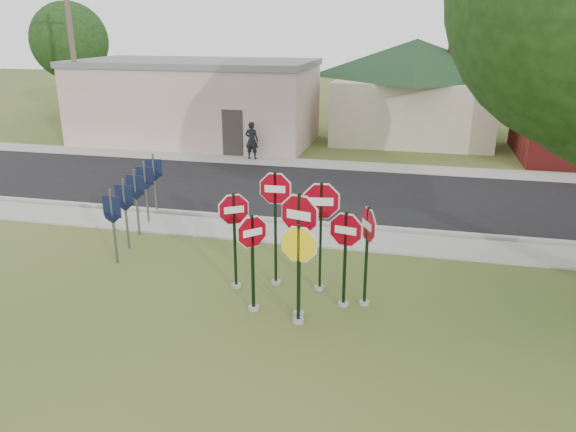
% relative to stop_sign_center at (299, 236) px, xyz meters
% --- Properties ---
extents(ground, '(120.00, 120.00, 0.00)m').
position_rel_stop_sign_center_xyz_m(ground, '(-0.22, -0.86, -1.83)').
color(ground, '#39501E').
rests_on(ground, ground).
extents(sidewalk_near, '(60.00, 1.60, 0.06)m').
position_rel_stop_sign_center_xyz_m(sidewalk_near, '(-0.22, 4.64, -1.80)').
color(sidewalk_near, gray).
rests_on(sidewalk_near, ground).
extents(road, '(60.00, 7.00, 0.04)m').
position_rel_stop_sign_center_xyz_m(road, '(-0.22, 9.14, -1.81)').
color(road, black).
rests_on(road, ground).
extents(sidewalk_far, '(60.00, 1.60, 0.06)m').
position_rel_stop_sign_center_xyz_m(sidewalk_far, '(-0.22, 13.44, -1.80)').
color(sidewalk_far, gray).
rests_on(sidewalk_far, ground).
extents(curb, '(60.00, 0.20, 0.14)m').
position_rel_stop_sign_center_xyz_m(curb, '(-0.22, 5.64, -1.76)').
color(curb, gray).
rests_on(curb, ground).
extents(stop_sign_center, '(1.13, 0.32, 2.87)m').
position_rel_stop_sign_center_xyz_m(stop_sign_center, '(0.00, 0.00, 0.00)').
color(stop_sign_center, gray).
rests_on(stop_sign_center, ground).
extents(stop_sign_yellow, '(1.06, 0.24, 2.28)m').
position_rel_stop_sign_center_xyz_m(stop_sign_yellow, '(0.06, -0.30, -0.46)').
color(stop_sign_yellow, gray).
rests_on(stop_sign_yellow, ground).
extents(stop_sign_left, '(0.69, 0.70, 2.30)m').
position_rel_stop_sign_center_xyz_m(stop_sign_left, '(-1.01, 0.01, -0.45)').
color(stop_sign_left, gray).
rests_on(stop_sign_left, ground).
extents(stop_sign_right, '(1.02, 0.24, 2.31)m').
position_rel_stop_sign_center_xyz_m(stop_sign_right, '(0.88, 0.66, -0.43)').
color(stop_sign_right, gray).
rests_on(stop_sign_right, ground).
extents(stop_sign_back_right, '(1.15, 0.24, 2.76)m').
position_rel_stop_sign_center_xyz_m(stop_sign_back_right, '(0.22, 1.32, -0.08)').
color(stop_sign_back_right, gray).
rests_on(stop_sign_back_right, ground).
extents(stop_sign_back_left, '(1.03, 0.24, 2.90)m').
position_rel_stop_sign_center_xyz_m(stop_sign_back_left, '(-0.86, 1.38, -0.01)').
color(stop_sign_back_left, gray).
rests_on(stop_sign_back_left, ground).
extents(stop_sign_far_right, '(0.51, 0.91, 2.40)m').
position_rel_stop_sign_center_xyz_m(stop_sign_far_right, '(1.32, 0.82, -0.37)').
color(stop_sign_far_right, gray).
rests_on(stop_sign_far_right, ground).
extents(stop_sign_far_left, '(0.85, 0.54, 2.45)m').
position_rel_stop_sign_center_xyz_m(stop_sign_far_left, '(-1.73, 0.98, -0.34)').
color(stop_sign_far_left, gray).
rests_on(stop_sign_far_left, ground).
extents(route_sign_row, '(1.43, 4.63, 2.00)m').
position_rel_stop_sign_center_xyz_m(route_sign_row, '(-5.62, 3.64, -0.61)').
color(route_sign_row, '#59595E').
rests_on(route_sign_row, ground).
extents(building_stucco, '(12.20, 6.20, 4.20)m').
position_rel_stop_sign_center_xyz_m(building_stucco, '(-9.22, 17.14, 0.32)').
color(building_stucco, silver).
rests_on(building_stucco, ground).
extents(building_house, '(11.60, 11.60, 6.20)m').
position_rel_stop_sign_center_xyz_m(building_house, '(1.78, 21.14, 1.82)').
color(building_house, beige).
rests_on(building_house, ground).
extents(utility_pole_near, '(2.20, 0.26, 9.50)m').
position_rel_stop_sign_center_xyz_m(utility_pole_near, '(-14.22, 14.34, 3.13)').
color(utility_pole_near, brown).
rests_on(utility_pole_near, ground).
extents(bg_tree_left, '(4.90, 4.90, 7.35)m').
position_rel_stop_sign_center_xyz_m(bg_tree_left, '(-20.22, 23.14, 3.05)').
color(bg_tree_left, '#322016').
rests_on(bg_tree_left, ground).
extents(pedestrian, '(0.66, 0.46, 1.71)m').
position_rel_stop_sign_center_xyz_m(pedestrian, '(-5.16, 13.68, -0.92)').
color(pedestrian, black).
rests_on(pedestrian, sidewalk_far).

